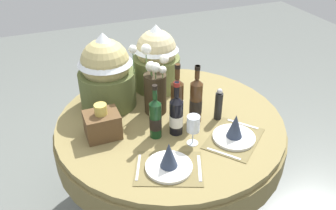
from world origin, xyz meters
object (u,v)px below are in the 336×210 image
Objects in this scene: wine_bottle_right at (196,101)px; wine_bottle_rear at (176,115)px; wine_bottle_left at (177,101)px; woven_basket_side_left at (102,124)px; place_setting_left at (169,161)px; gift_tub_back_left at (106,69)px; dining_table at (170,136)px; gift_tub_back_centre at (156,56)px; wine_bottle_centre at (155,118)px; flower_vase at (155,87)px; place_setting_right at (234,132)px; wine_glass_right at (193,124)px; pepper_mill at (219,105)px.

wine_bottle_right reaches higher than wine_bottle_rear.
woven_basket_side_left is (-0.44, 0.03, -0.07)m from wine_bottle_left.
place_setting_left is 0.85× the size of gift_tub_back_left.
wine_bottle_right reaches higher than dining_table.
gift_tub_back_left is 1.07× the size of gift_tub_back_centre.
wine_bottle_centre is 0.48m from gift_tub_back_left.
flower_vase is at bearing 70.73° from wine_bottle_centre.
wine_bottle_centre is 0.68× the size of gift_tub_back_left.
dining_table is 3.81× the size of wine_bottle_right.
place_setting_right is 0.29m from wine_bottle_right.
wine_bottle_rear is 1.85× the size of wine_glass_right.
gift_tub_back_left is 2.35× the size of woven_basket_side_left.
dining_table is 0.29m from wine_bottle_rear.
gift_tub_back_left reaches higher than wine_bottle_centre.
place_setting_right is 0.74m from woven_basket_side_left.
pepper_mill reaches higher than dining_table.
place_setting_right is 0.94× the size of gift_tub_back_centre.
flower_vase is 0.40m from pepper_mill.
flower_vase is 0.27m from wine_bottle_centre.
place_setting_right is 0.34m from wine_bottle_rear.
pepper_mill is at bearing -20.48° from dining_table.
place_setting_right is 0.22m from pepper_mill.
wine_glass_right is 0.86× the size of pepper_mill.
pepper_mill is (0.41, 0.03, -0.03)m from wine_bottle_centre.
pepper_mill is at bearing -67.73° from gift_tub_back_centre.
wine_bottle_rear is (-0.05, -0.10, -0.02)m from wine_bottle_left.
gift_tub_back_left reaches higher than flower_vase.
gift_tub_back_left is at bearing 100.33° from place_setting_left.
wine_bottle_left is at bearing 129.73° from place_setting_right.
gift_tub_back_left is 0.38m from gift_tub_back_centre.
place_setting_left is at bearing -112.96° from dining_table.
dining_table is at bearing -45.45° from gift_tub_back_left.
wine_bottle_left is 0.11m from wine_bottle_rear.
woven_basket_side_left is (-0.24, 0.39, 0.03)m from place_setting_left.
gift_tub_back_centre reaches higher than wine_bottle_right.
place_setting_right is at bearing -25.30° from wine_bottle_centre.
wine_bottle_centre is at bearing 174.56° from wine_bottle_rear.
dining_table is 3.69× the size of wine_bottle_left.
wine_bottle_left is 1.83× the size of woven_basket_side_left.
gift_tub_back_centre reaches higher than wine_bottle_centre.
wine_bottle_centre reaches higher than pepper_mill.
woven_basket_side_left is (-0.48, -0.42, -0.16)m from gift_tub_back_centre.
wine_bottle_left is at bearing 89.56° from wine_glass_right.
wine_glass_right is at bearing -84.51° from dining_table.
flower_vase is 0.40m from wine_glass_right.
pepper_mill is at bearing -7.29° from woven_basket_side_left.
wine_bottle_centre is at bearing -137.48° from dining_table.
flower_vase is 0.27m from wine_bottle_rear.
wine_bottle_left is at bearing 28.16° from wine_bottle_centre.
gift_tub_back_left is at bearing 122.27° from wine_bottle_rear.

